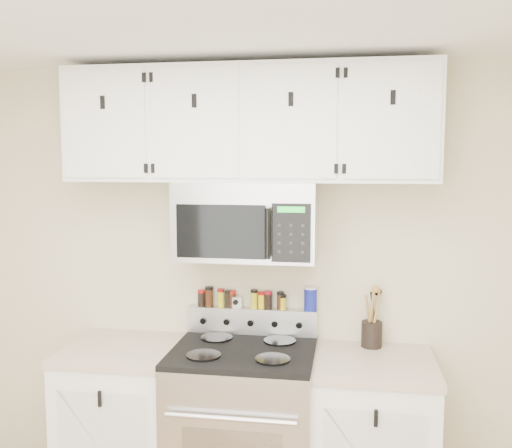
{
  "coord_description": "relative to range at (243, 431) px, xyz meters",
  "views": [
    {
      "loc": [
        0.54,
        -1.49,
        1.96
      ],
      "look_at": [
        0.07,
        1.45,
        1.62
      ],
      "focal_mm": 40.0,
      "sensor_mm": 36.0,
      "label": 1
    }
  ],
  "objects": [
    {
      "name": "spice_jar_5",
      "position": [
        0.01,
        0.28,
        0.67
      ],
      "size": [
        0.04,
        0.04,
        0.11
      ],
      "color": "gold",
      "rests_on": "range"
    },
    {
      "name": "utensil_crock",
      "position": [
        0.69,
        0.23,
        0.52
      ],
      "size": [
        0.12,
        0.12,
        0.34
      ],
      "color": "black",
      "rests_on": "base_cabinet_right"
    },
    {
      "name": "upper_cabinets",
      "position": [
        -0.0,
        0.15,
        1.66
      ],
      "size": [
        2.0,
        0.35,
        0.62
      ],
      "color": "white",
      "rests_on": "back_wall"
    },
    {
      "name": "salt_canister",
      "position": [
        0.34,
        0.28,
        0.68
      ],
      "size": [
        0.07,
        0.07,
        0.14
      ],
      "color": "navy",
      "rests_on": "range"
    },
    {
      "name": "kitchen_timer",
      "position": [
        -0.09,
        0.28,
        0.64
      ],
      "size": [
        0.07,
        0.06,
        0.06
      ],
      "primitive_type": "cube",
      "rotation": [
        0.0,
        0.0,
        0.43
      ],
      "color": "silver",
      "rests_on": "range"
    },
    {
      "name": "spice_jar_8",
      "position": [
        0.17,
        0.28,
        0.67
      ],
      "size": [
        0.04,
        0.04,
        0.1
      ],
      "color": "#3F200F",
      "rests_on": "range"
    },
    {
      "name": "base_cabinet_right",
      "position": [
        0.69,
        0.02,
        -0.03
      ],
      "size": [
        0.64,
        0.62,
        0.92
      ],
      "color": "white",
      "rests_on": "floor"
    },
    {
      "name": "spice_jar_7",
      "position": [
        0.09,
        0.28,
        0.67
      ],
      "size": [
        0.05,
        0.05,
        0.1
      ],
      "color": "black",
      "rests_on": "range"
    },
    {
      "name": "spice_jar_9",
      "position": [
        0.18,
        0.28,
        0.66
      ],
      "size": [
        0.04,
        0.04,
        0.09
      ],
      "color": "gold",
      "rests_on": "range"
    },
    {
      "name": "microwave",
      "position": [
        0.0,
        0.13,
        1.14
      ],
      "size": [
        0.76,
        0.44,
        0.42
      ],
      "color": "#9E9EA3",
      "rests_on": "back_wall"
    },
    {
      "name": "spice_jar_0",
      "position": [
        -0.3,
        0.28,
        0.66
      ],
      "size": [
        0.04,
        0.04,
        0.1
      ],
      "color": "black",
      "rests_on": "range"
    },
    {
      "name": "back_wall",
      "position": [
        0.0,
        0.32,
        0.76
      ],
      "size": [
        3.5,
        0.01,
        2.5
      ],
      "primitive_type": "cube",
      "color": "beige",
      "rests_on": "floor"
    },
    {
      "name": "spice_jar_1",
      "position": [
        -0.26,
        0.28,
        0.67
      ],
      "size": [
        0.05,
        0.05,
        0.12
      ],
      "color": "#3D1E0E",
      "rests_on": "range"
    },
    {
      "name": "spice_jar_6",
      "position": [
        0.06,
        0.28,
        0.66
      ],
      "size": [
        0.04,
        0.04,
        0.1
      ],
      "color": "yellow",
      "rests_on": "range"
    },
    {
      "name": "spice_jar_3",
      "position": [
        -0.14,
        0.28,
        0.66
      ],
      "size": [
        0.04,
        0.04,
        0.1
      ],
      "color": "black",
      "rests_on": "range"
    },
    {
      "name": "base_cabinet_left",
      "position": [
        -0.69,
        0.02,
        -0.03
      ],
      "size": [
        0.64,
        0.62,
        0.92
      ],
      "color": "white",
      "rests_on": "floor"
    },
    {
      "name": "spice_jar_2",
      "position": [
        -0.19,
        0.28,
        0.67
      ],
      "size": [
        0.04,
        0.04,
        0.11
      ],
      "color": "yellow",
      "rests_on": "range"
    },
    {
      "name": "range",
      "position": [
        0.0,
        0.0,
        0.0
      ],
      "size": [
        0.76,
        0.65,
        1.1
      ],
      "color": "#B7B7BA",
      "rests_on": "floor"
    },
    {
      "name": "spice_jar_4",
      "position": [
        -0.12,
        0.28,
        0.66
      ],
      "size": [
        0.04,
        0.04,
        0.1
      ],
      "color": "#3D1D0E",
      "rests_on": "range"
    }
  ]
}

